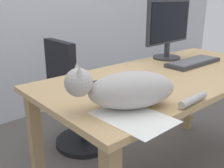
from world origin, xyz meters
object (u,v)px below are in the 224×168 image
at_px(office_chair, 78,104).
at_px(cat, 127,89).
at_px(keyboard, 193,62).
at_px(computer_mouse, 96,84).
at_px(monitor, 169,27).

bearing_deg(office_chair, cat, -111.53).
distance_m(office_chair, keyboard, 0.93).
bearing_deg(cat, computer_mouse, 78.29).
relative_size(monitor, keyboard, 1.09).
distance_m(monitor, computer_mouse, 0.84).
height_order(monitor, computer_mouse, monitor).
height_order(keyboard, cat, cat).
xyz_separation_m(monitor, cat, (-0.85, -0.46, -0.15)).
bearing_deg(monitor, cat, -151.64).
distance_m(keyboard, computer_mouse, 0.80).
bearing_deg(computer_mouse, keyboard, -3.02).
bearing_deg(office_chair, keyboard, -54.97).
bearing_deg(computer_mouse, office_chair, 64.62).
bearing_deg(office_chair, computer_mouse, -115.38).
bearing_deg(keyboard, monitor, 89.32).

